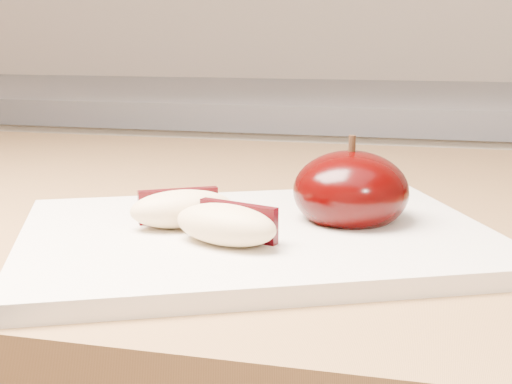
# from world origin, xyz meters

# --- Properties ---
(back_cabinet) EXTENTS (2.40, 0.62, 0.94)m
(back_cabinet) POSITION_xyz_m (0.00, 1.20, 0.47)
(back_cabinet) COLOR silver
(back_cabinet) RESTS_ON ground
(cutting_board) EXTENTS (0.38, 0.34, 0.01)m
(cutting_board) POSITION_xyz_m (-0.09, 0.35, 0.91)
(cutting_board) COLOR beige
(cutting_board) RESTS_ON island_counter
(apple_half) EXTENTS (0.09, 0.09, 0.07)m
(apple_half) POSITION_xyz_m (-0.04, 0.39, 0.93)
(apple_half) COLOR black
(apple_half) RESTS_ON cutting_board
(apple_wedge_a) EXTENTS (0.08, 0.06, 0.03)m
(apple_wedge_a) POSITION_xyz_m (-0.14, 0.34, 0.93)
(apple_wedge_a) COLOR beige
(apple_wedge_a) RESTS_ON cutting_board
(apple_wedge_b) EXTENTS (0.08, 0.05, 0.03)m
(apple_wedge_b) POSITION_xyz_m (-0.10, 0.31, 0.93)
(apple_wedge_b) COLOR beige
(apple_wedge_b) RESTS_ON cutting_board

